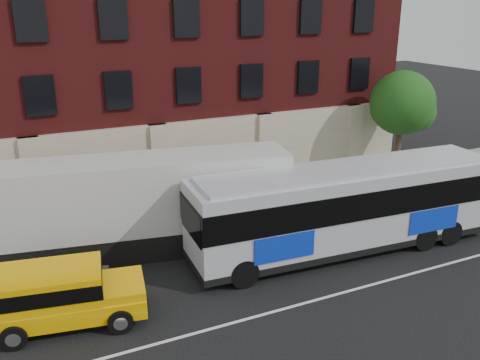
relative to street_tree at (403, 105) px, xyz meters
name	(u,v)px	position (x,y,z in m)	size (l,w,h in m)	color
ground	(268,323)	(-13.54, -9.48, -4.41)	(120.00, 120.00, 0.00)	black
sidewalk	(179,221)	(-13.54, -0.48, -4.33)	(60.00, 6.00, 0.15)	gray
kerb	(201,246)	(-13.54, -3.48, -4.33)	(60.00, 0.25, 0.15)	gray
lane_line	(261,315)	(-13.54, -8.98, -4.40)	(60.00, 0.12, 0.01)	silver
building	(128,46)	(-13.55, 7.44, 3.18)	(30.00, 12.10, 15.00)	maroon
street_tree	(403,105)	(0.00, 0.00, 0.00)	(3.60, 3.60, 6.20)	#3D2D1E
city_bus	(348,205)	(-8.10, -6.16, -2.39)	(13.49, 3.66, 3.65)	#B1B5BC
yellow_suv	(59,293)	(-19.56, -6.66, -3.28)	(5.28, 2.90, 1.96)	#FFB502
shipping_container	(142,206)	(-15.75, -2.68, -2.41)	(12.33, 4.52, 4.03)	black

